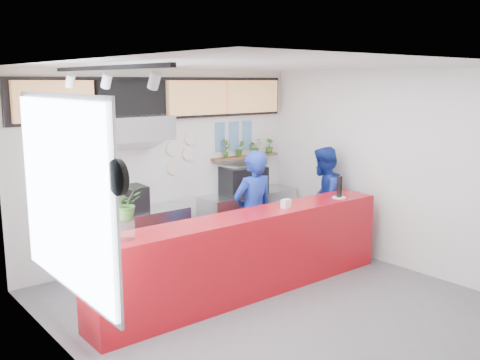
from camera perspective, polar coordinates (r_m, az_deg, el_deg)
floor at (r=7.08m, az=3.01°, el=-12.94°), size 5.00×5.00×0.00m
ceiling at (r=6.50m, az=3.27°, el=12.12°), size 5.00×5.00×0.00m
wall_back at (r=8.62m, az=-8.07°, el=1.62°), size 5.00×0.00×5.00m
wall_left at (r=5.33m, az=-17.32°, el=-4.28°), size 0.00×5.00×5.00m
wall_right at (r=8.48m, az=15.78°, el=1.19°), size 0.00×5.00×5.00m
service_counter at (r=7.16m, az=0.90°, el=-7.93°), size 4.50×0.60×1.10m
cream_band at (r=8.51m, az=-8.23°, el=8.95°), size 5.00×0.02×0.80m
prep_bench at (r=8.21m, az=-11.61°, el=-6.45°), size 1.80×0.60×0.90m
panini_oven at (r=8.06m, az=-11.64°, el=-2.02°), size 0.46×0.46×0.39m
extraction_hood at (r=7.85m, az=-11.90°, el=5.42°), size 1.20×0.70×0.35m
hood_lip at (r=7.87m, az=-11.85°, el=3.97°), size 1.20×0.69×0.31m
right_bench at (r=9.44m, az=0.88°, el=-4.00°), size 1.80×0.60×0.90m
espresso_machine at (r=9.22m, az=0.36°, el=-0.01°), size 0.78×0.61×0.46m
espresso_tray at (r=9.18m, az=0.36°, el=1.50°), size 0.60×0.42×0.05m
herb_shelf at (r=9.45m, az=0.59°, el=2.51°), size 1.40×0.18×0.04m
menu_board_far_left at (r=7.66m, az=-19.21°, el=7.95°), size 1.10×0.10×0.55m
menu_board_mid_left at (r=8.13m, az=-11.43°, el=8.43°), size 1.10×0.10×0.55m
menu_board_mid_right at (r=8.72m, az=-4.60°, el=8.73°), size 1.10×0.10×0.55m
menu_board_far_right at (r=9.43m, az=1.30°, el=8.90°), size 1.10×0.10×0.55m
soffit at (r=8.48m, az=-8.12°, el=8.61°), size 4.80×0.04×0.65m
window_pane at (r=5.57m, az=-18.30°, el=-1.60°), size 0.04×2.20×1.90m
window_frame at (r=5.57m, az=-18.11°, el=-1.57°), size 0.03×2.30×2.00m
wall_clock_rim at (r=4.42m, az=-12.88°, el=0.26°), size 0.05×0.30×0.30m
wall_clock_face at (r=4.43m, az=-12.53°, el=0.30°), size 0.02×0.26×0.26m
track_rail at (r=5.32m, az=-14.11°, el=11.54°), size 0.05×2.40×0.04m
dec_plate_a at (r=8.63m, az=-7.16°, el=3.34°), size 0.24×0.03×0.24m
dec_plate_b at (r=8.81m, az=-5.49°, el=2.86°), size 0.24×0.03×0.24m
dec_plate_c at (r=8.68m, az=-7.11°, el=1.37°), size 0.24×0.03×0.24m
dec_plate_d at (r=8.80m, az=-5.24°, el=4.50°), size 0.24×0.03×0.24m
photo_frame_a at (r=9.15m, az=-2.15°, el=5.39°), size 0.20×0.02×0.25m
photo_frame_b at (r=9.33m, az=-0.67°, el=5.50°), size 0.20×0.02×0.25m
photo_frame_c at (r=9.52m, az=0.76°, el=5.60°), size 0.20×0.02×0.25m
photo_frame_d at (r=9.17m, az=-2.14°, el=3.83°), size 0.20×0.02×0.25m
photo_frame_e at (r=9.35m, az=-0.67°, el=3.97°), size 0.20×0.02×0.25m
photo_frame_f at (r=9.54m, az=0.75°, el=4.10°), size 0.20×0.02×0.25m
staff_center at (r=7.76m, az=1.43°, el=-3.61°), size 0.70×0.48×1.85m
staff_right at (r=8.92m, az=8.83°, el=-2.13°), size 1.04×0.93×1.76m
herb_a at (r=9.15m, az=-1.56°, el=3.44°), size 0.20×0.16×0.34m
herb_b at (r=9.35m, az=0.00°, el=3.40°), size 0.19×0.18×0.28m
herb_c at (r=9.56m, az=1.56°, el=3.59°), size 0.26×0.23×0.29m
herb_d at (r=9.80m, az=3.14°, el=3.66°), size 0.17×0.16×0.26m
glass_vase at (r=6.02m, az=-11.98°, el=-5.21°), size 0.21×0.21×0.22m
basil_vase at (r=5.95m, az=-12.09°, el=-2.44°), size 0.34×0.30×0.37m
napkin_holder at (r=7.36m, az=4.93°, el=-2.53°), size 0.15×0.10×0.12m
white_plate at (r=8.10m, az=10.52°, el=-1.84°), size 0.23×0.23×0.02m
pepper_mill at (r=8.07m, az=10.56°, el=-0.70°), size 0.10×0.10×0.31m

